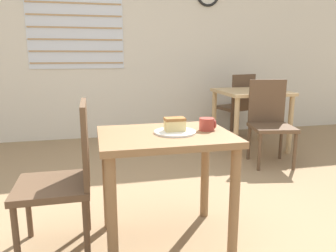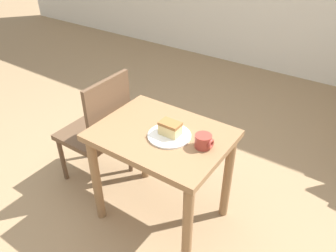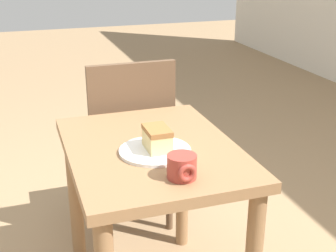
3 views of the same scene
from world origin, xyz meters
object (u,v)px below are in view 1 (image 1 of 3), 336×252
cake_slice (175,124)px  chair_far_corner (270,120)px  chair_far_opposite (237,104)px  coffee_mug (207,124)px  dining_table_far (251,100)px  chair_near_window (66,174)px  dining_table_near (166,155)px  plate (175,132)px

cake_slice → chair_far_corner: bearing=42.4°
chair_far_opposite → cake_slice: (-1.58, -2.50, 0.28)m
cake_slice → coffee_mug: cake_slice is taller
dining_table_far → coffee_mug: (-1.26, -1.87, 0.13)m
chair_near_window → cake_slice: (0.66, -0.05, 0.28)m
dining_table_near → cake_slice: 0.20m
dining_table_far → chair_far_opposite: bearing=81.0°
chair_near_window → chair_far_opposite: size_ratio=1.00×
plate → coffee_mug: size_ratio=2.48×
dining_table_near → coffee_mug: 0.33m
chair_near_window → dining_table_near: bearing=85.2°
chair_far_corner → dining_table_near: bearing=-128.6°
dining_table_far → chair_far_opposite: 0.63m
dining_table_far → chair_far_opposite: (0.10, 0.61, -0.14)m
chair_near_window → plate: size_ratio=3.55×
dining_table_near → chair_far_corner: size_ratio=0.88×
dining_table_near → dining_table_far: (1.54, 1.89, 0.04)m
chair_near_window → chair_far_corner: size_ratio=1.00×
chair_far_opposite → cake_slice: chair_far_opposite is taller
chair_far_corner → chair_far_opposite: (0.17, 1.22, 0.00)m
dining_table_near → dining_table_far: bearing=50.9°
chair_near_window → coffee_mug: size_ratio=8.78×
chair_near_window → coffee_mug: bearing=88.0°
coffee_mug → chair_far_opposite: bearing=61.3°
chair_near_window → coffee_mug: (0.88, -0.03, 0.27)m
plate → cake_slice: bearing=92.7°
chair_far_opposite → coffee_mug: (-1.36, -2.48, 0.27)m
dining_table_near → plate: 0.16m
dining_table_far → dining_table_near: bearing=-129.1°
chair_far_opposite → dining_table_far: bearing=64.0°
chair_far_corner → plate: bearing=-127.3°
dining_table_far → chair_near_window: bearing=-139.3°
chair_near_window → plate: bearing=85.2°
plate → cake_slice: cake_slice is taller
coffee_mug → dining_table_near: bearing=-175.9°
chair_near_window → chair_far_corner: 2.41m
dining_table_far → cake_slice: (-1.48, -1.89, 0.15)m
chair_near_window → dining_table_far: bearing=130.7°
dining_table_far → plate: 2.41m
cake_slice → coffee_mug: 0.22m
chair_far_opposite → plate: size_ratio=3.55×
plate → coffee_mug: 0.22m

